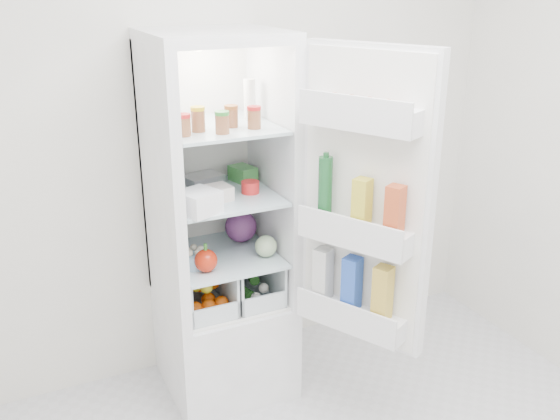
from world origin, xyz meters
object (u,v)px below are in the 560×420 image
mushroom_bowl (194,259)px  fridge_door (362,209)px  refrigerator (219,264)px  red_cabbage (241,226)px

mushroom_bowl → fridge_door: 0.83m
fridge_door → mushroom_bowl: bearing=24.4°
refrigerator → red_cabbage: (0.14, 0.05, 0.16)m
fridge_door → red_cabbage: bearing=-2.8°
red_cabbage → fridge_door: 0.76m
refrigerator → mushroom_bowl: bearing=-142.0°
red_cabbage → fridge_door: bearing=-65.4°
red_cabbage → fridge_door: fridge_door is taller
red_cabbage → mushroom_bowl: size_ratio=1.13×
red_cabbage → mushroom_bowl: 0.36m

